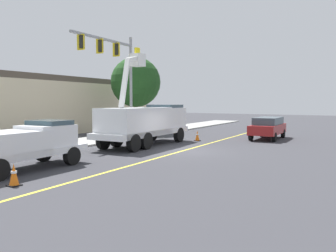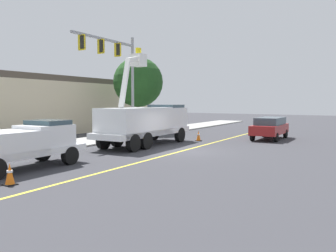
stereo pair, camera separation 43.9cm
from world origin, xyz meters
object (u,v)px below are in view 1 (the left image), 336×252
at_px(passing_minivan, 268,127).
at_px(traffic_signal_mast, 115,64).
at_px(utility_bucket_truck, 145,121).
at_px(traffic_cone_mid_front, 197,136).
at_px(traffic_cone_leading, 14,175).
at_px(service_pickup_truck, 23,144).

height_order(passing_minivan, traffic_signal_mast, traffic_signal_mast).
bearing_deg(utility_bucket_truck, traffic_cone_mid_front, -24.74).
relative_size(traffic_cone_leading, traffic_cone_mid_front, 1.01).
bearing_deg(traffic_cone_mid_front, traffic_signal_mast, 118.54).
relative_size(service_pickup_truck, traffic_cone_mid_front, 7.36).
relative_size(passing_minivan, traffic_cone_leading, 6.23).
xyz_separation_m(passing_minivan, traffic_signal_mast, (-6.98, 9.46, 4.73)).
bearing_deg(traffic_cone_leading, service_pickup_truck, 49.12).
height_order(utility_bucket_truck, passing_minivan, utility_bucket_truck).
xyz_separation_m(utility_bucket_truck, traffic_signal_mast, (1.09, 3.54, 4.08)).
xyz_separation_m(traffic_cone_leading, traffic_signal_mast, (12.52, 6.22, 5.31)).
bearing_deg(passing_minivan, utility_bucket_truck, 143.73).
relative_size(utility_bucket_truck, traffic_cone_mid_front, 10.73).
xyz_separation_m(utility_bucket_truck, traffic_cone_mid_front, (4.03, -1.85, -1.23)).
bearing_deg(utility_bucket_truck, traffic_signal_mast, 72.83).
relative_size(service_pickup_truck, passing_minivan, 1.17).
distance_m(utility_bucket_truck, traffic_cone_mid_front, 4.60).
bearing_deg(utility_bucket_truck, service_pickup_truck, -176.90).
distance_m(traffic_cone_mid_front, traffic_signal_mast, 8.12).
relative_size(service_pickup_truck, traffic_signal_mast, 0.72).
relative_size(passing_minivan, traffic_cone_mid_front, 6.31).
distance_m(traffic_cone_leading, traffic_signal_mast, 14.96).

